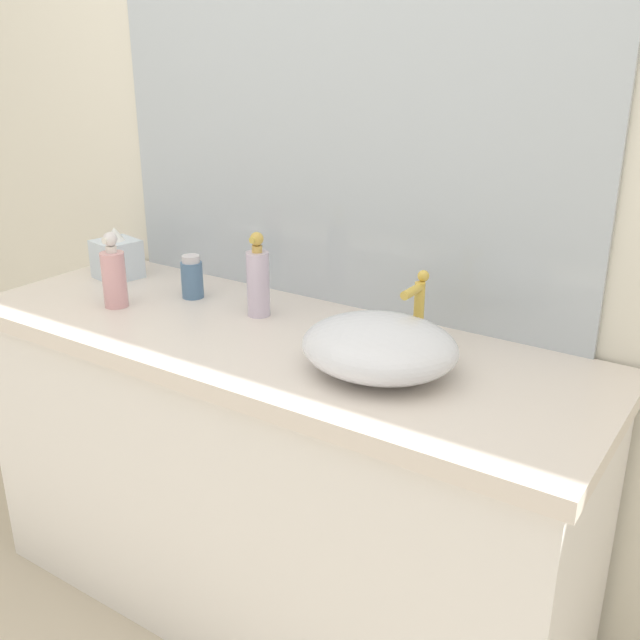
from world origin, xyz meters
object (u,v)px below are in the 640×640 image
at_px(sink_basin, 379,346).
at_px(lotion_bottle, 192,278).
at_px(soap_dispenser, 114,276).
at_px(perfume_bottle, 258,280).
at_px(tissue_box, 117,257).

bearing_deg(sink_basin, lotion_bottle, 168.05).
xyz_separation_m(sink_basin, soap_dispenser, (-0.81, -0.03, 0.03)).
bearing_deg(perfume_bottle, lotion_bottle, 177.46).
xyz_separation_m(soap_dispenser, tissue_box, (-0.20, 0.18, -0.02)).
relative_size(soap_dispenser, tissue_box, 1.32).
distance_m(soap_dispenser, tissue_box, 0.27).
distance_m(perfume_bottle, tissue_box, 0.57).
bearing_deg(soap_dispenser, sink_basin, 1.91).
height_order(sink_basin, perfume_bottle, perfume_bottle).
bearing_deg(soap_dispenser, perfume_bottle, 23.62).
xyz_separation_m(sink_basin, perfume_bottle, (-0.44, 0.13, 0.04)).
bearing_deg(lotion_bottle, sink_basin, -11.95).
bearing_deg(tissue_box, perfume_bottle, -2.25).
xyz_separation_m(sink_basin, tissue_box, (-1.01, 0.16, 0.01)).
relative_size(soap_dispenser, lotion_bottle, 1.70).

